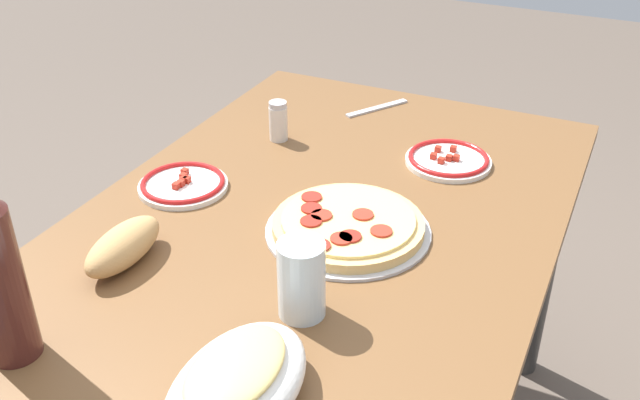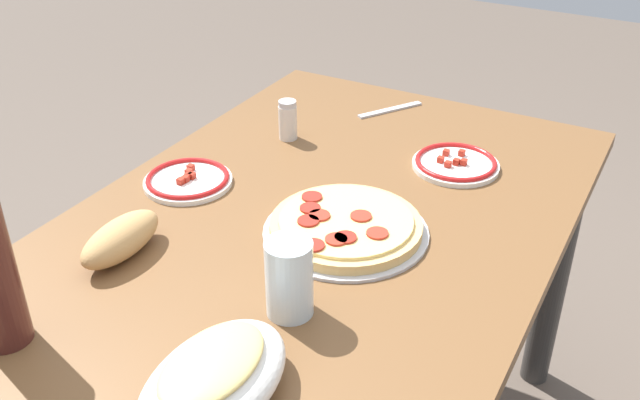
# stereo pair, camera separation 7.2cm
# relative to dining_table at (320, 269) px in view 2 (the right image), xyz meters

# --- Properties ---
(dining_table) EXTENTS (1.22, 0.82, 0.70)m
(dining_table) POSITION_rel_dining_table_xyz_m (0.00, 0.00, 0.00)
(dining_table) COLOR brown
(dining_table) RESTS_ON ground
(pepperoni_pizza) EXTENTS (0.29, 0.29, 0.03)m
(pepperoni_pizza) POSITION_rel_dining_table_xyz_m (-0.03, -0.07, 0.14)
(pepperoni_pizza) COLOR #B7B7BC
(pepperoni_pizza) RESTS_ON dining_table
(baked_pasta_dish) EXTENTS (0.24, 0.15, 0.08)m
(baked_pasta_dish) POSITION_rel_dining_table_xyz_m (-0.46, -0.10, 0.16)
(baked_pasta_dish) COLOR white
(baked_pasta_dish) RESTS_ON dining_table
(water_glass) EXTENTS (0.07, 0.07, 0.12)m
(water_glass) POSITION_rel_dining_table_xyz_m (-0.26, -0.09, 0.18)
(water_glass) COLOR silver
(water_glass) RESTS_ON dining_table
(side_plate_near) EXTENTS (0.17, 0.17, 0.02)m
(side_plate_near) POSITION_rel_dining_table_xyz_m (0.29, -0.15, 0.13)
(side_plate_near) COLOR white
(side_plate_near) RESTS_ON dining_table
(side_plate_far) EXTENTS (0.17, 0.17, 0.02)m
(side_plate_far) POSITION_rel_dining_table_xyz_m (-0.03, 0.28, 0.13)
(side_plate_far) COLOR white
(side_plate_far) RESTS_ON dining_table
(bread_loaf) EXTENTS (0.17, 0.07, 0.06)m
(bread_loaf) POSITION_rel_dining_table_xyz_m (-0.27, 0.22, 0.15)
(bread_loaf) COLOR tan
(bread_loaf) RESTS_ON dining_table
(spice_shaker) EXTENTS (0.04, 0.04, 0.09)m
(spice_shaker) POSITION_rel_dining_table_xyz_m (0.24, 0.21, 0.17)
(spice_shaker) COLOR silver
(spice_shaker) RESTS_ON dining_table
(fork_left) EXTENTS (0.15, 0.10, 0.00)m
(fork_left) POSITION_rel_dining_table_xyz_m (0.48, 0.08, 0.12)
(fork_left) COLOR #B7B7BC
(fork_left) RESTS_ON dining_table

